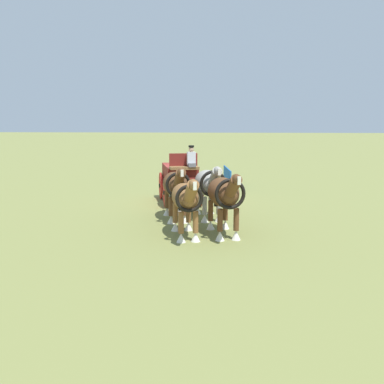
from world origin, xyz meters
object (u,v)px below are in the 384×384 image
object	(u,v)px
draft_horse_lead_near	(224,194)
draft_horse_rear_off	(176,186)
draft_horse_rear_near	(209,184)
draft_horse_lead_off	(186,199)
show_wagon	(180,177)

from	to	relation	value
draft_horse_lead_near	draft_horse_rear_off	bearing A→B (deg)	-139.73
draft_horse_rear_near	draft_horse_lead_off	xyz separation A→B (m)	(2.86, -0.64, -0.07)
draft_horse_rear_near	draft_horse_lead_near	bearing A→B (deg)	13.63
draft_horse_rear_near	draft_horse_lead_near	xyz separation A→B (m)	(2.53, 0.61, 0.04)
draft_horse_rear_off	draft_horse_lead_off	bearing A→B (deg)	13.63
draft_horse_lead_near	draft_horse_rear_near	bearing A→B (deg)	-166.37
draft_horse_rear_off	draft_horse_lead_off	xyz separation A→B (m)	(2.54, 0.62, -0.05)
show_wagon	draft_horse_lead_near	xyz separation A→B (m)	(5.78, 2.07, 0.21)
show_wagon	draft_horse_lead_off	xyz separation A→B (m)	(6.11, 0.81, 0.10)
show_wagon	draft_horse_rear_off	xyz separation A→B (m)	(3.57, 0.19, 0.15)
show_wagon	draft_horse_rear_near	size ratio (longest dim) A/B	1.80
draft_horse_rear_off	draft_horse_lead_near	size ratio (longest dim) A/B	0.99
draft_horse_rear_near	draft_horse_lead_near	size ratio (longest dim) A/B	1.01
draft_horse_rear_off	draft_horse_lead_near	world-z (taller)	draft_horse_lead_near
draft_horse_lead_off	draft_horse_lead_near	bearing A→B (deg)	104.59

